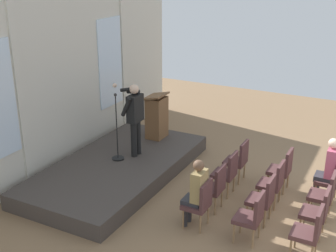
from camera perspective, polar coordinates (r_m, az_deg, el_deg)
The scene contains 19 objects.
rear_partition at distance 10.45m, azimuth -13.57°, elevation 5.82°, with size 9.57×0.14×4.15m.
stage_platform at distance 10.22m, azimuth -6.43°, elevation -5.43°, with size 4.63×2.37×0.35m, color #3F3833.
speaker at distance 10.10m, azimuth -4.28°, elevation 1.44°, with size 0.51×0.69×1.69m.
mic_stand at distance 10.15m, azimuth -6.45°, elevation -2.45°, with size 0.28×0.28×1.55m.
lectern at distance 11.26m, azimuth -1.45°, elevation 1.22°, with size 0.60×0.48×1.16m.
chair_r0_c0 at distance 8.18m, azimuth 4.11°, elevation -9.58°, with size 0.46×0.44×0.94m.
audience_r0_c0 at distance 8.10m, azimuth 3.63°, elevation -8.17°, with size 0.36×0.39×1.34m.
chair_r0_c1 at distance 8.74m, azimuth 5.96°, elevation -7.53°, with size 0.46×0.44×0.94m.
chair_r0_c2 at distance 9.33m, azimuth 7.57°, elevation -5.72°, with size 0.46×0.44×0.94m.
chair_r0_c3 at distance 9.92m, azimuth 8.99°, elevation -4.12°, with size 0.46×0.44×0.94m.
chair_r1_c0 at distance 7.91m, azimuth 10.69°, elevation -11.08°, with size 0.46×0.44×0.94m.
chair_r1_c1 at distance 8.49m, azimuth 12.12°, elevation -8.83°, with size 0.46×0.44×0.94m.
chair_r1_c2 at distance 9.09m, azimuth 13.35°, elevation -6.87°, with size 0.46×0.44×0.94m.
chair_r1_c3 at distance 9.70m, azimuth 14.43°, elevation -5.15°, with size 0.46×0.44×0.94m.
chair_r2_c0 at distance 7.74m, azimuth 17.70°, elevation -12.52°, with size 0.46×0.44×0.94m.
chair_r2_c1 at distance 8.34m, azimuth 18.62°, elevation -10.10°, with size 0.46×0.44×0.94m.
chair_r2_c2 at distance 8.94m, azimuth 19.41°, elevation -8.00°, with size 0.46×0.44×0.94m.
chair_r2_c3 at distance 9.56m, azimuth 20.09°, elevation -6.18°, with size 0.46×0.44×0.94m.
audience_r2_c3 at distance 9.48m, azimuth 19.78°, elevation -4.90°, with size 0.36×0.39×1.36m.
Camera 1 is at (-7.56, -0.32, 4.64)m, focal length 47.83 mm.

